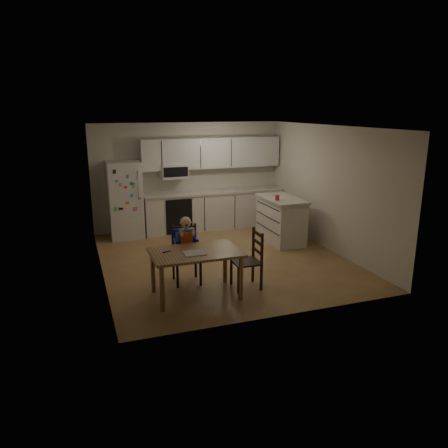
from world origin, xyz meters
TOP-DOWN VIEW (x-y plane):
  - room at (0.00, 0.48)m, footprint 4.52×5.01m
  - refrigerator at (-1.55, 2.15)m, footprint 0.72×0.70m
  - kitchen_run at (0.50, 2.24)m, footprint 3.37×0.62m
  - kitchen_island at (1.57, 0.70)m, footprint 0.69×1.31m
  - red_cup at (1.36, 0.50)m, footprint 0.09×0.09m
  - dining_table at (-0.95, -1.45)m, footprint 1.36×0.87m
  - napkin at (-1.00, -1.55)m, footprint 0.32×0.27m
  - toddler_spoon at (-1.38, -1.35)m, footprint 0.12×0.06m
  - chair_booster at (-0.95, -0.83)m, footprint 0.45×0.45m
  - chair_side at (-0.00, -1.40)m, footprint 0.44×0.44m

SIDE VIEW (x-z plane):
  - kitchen_island at x=1.57m, z-range 0.00..0.97m
  - chair_side at x=0.00m, z-range 0.06..1.01m
  - dining_table at x=-0.95m, z-range 0.27..0.99m
  - chair_booster at x=-0.95m, z-range 0.12..1.24m
  - napkin at x=-1.00m, z-range 0.73..0.74m
  - toddler_spoon at x=-1.38m, z-range 0.73..0.74m
  - refrigerator at x=-1.55m, z-range 0.00..1.70m
  - kitchen_run at x=0.50m, z-range -0.20..1.95m
  - red_cup at x=1.36m, z-range 0.97..1.08m
  - room at x=0.00m, z-range -0.01..2.51m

